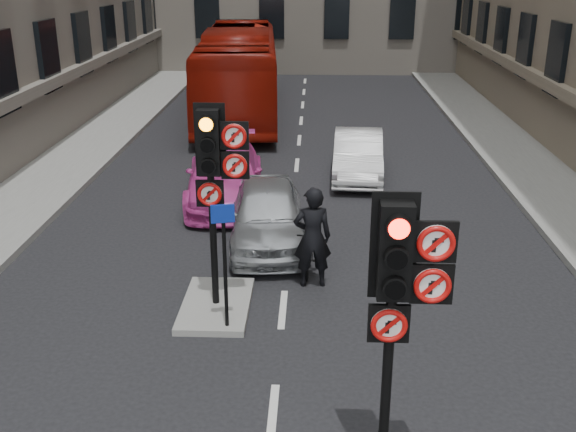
# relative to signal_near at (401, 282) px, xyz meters

# --- Properties ---
(pavement_left) EXTENTS (3.00, 50.00, 0.16)m
(pavement_left) POSITION_rel_signal_near_xyz_m (-8.69, 11.01, -2.50)
(pavement_left) COLOR gray
(pavement_left) RESTS_ON ground
(pavement_right) EXTENTS (3.00, 50.00, 0.16)m
(pavement_right) POSITION_rel_signal_near_xyz_m (5.71, 11.01, -2.50)
(pavement_right) COLOR gray
(pavement_right) RESTS_ON ground
(centre_island) EXTENTS (1.20, 2.00, 0.12)m
(centre_island) POSITION_rel_signal_near_xyz_m (-2.69, 4.01, -2.52)
(centre_island) COLOR gray
(centre_island) RESTS_ON ground
(signal_near) EXTENTS (0.91, 0.40, 3.58)m
(signal_near) POSITION_rel_signal_near_xyz_m (0.00, 0.00, 0.00)
(signal_near) COLOR black
(signal_near) RESTS_ON ground
(signal_far) EXTENTS (0.91, 0.40, 3.58)m
(signal_far) POSITION_rel_signal_near_xyz_m (-2.60, 4.00, 0.12)
(signal_far) COLOR black
(signal_far) RESTS_ON centre_island
(car_silver) EXTENTS (1.94, 4.13, 1.37)m
(car_silver) POSITION_rel_signal_near_xyz_m (-1.96, 7.01, -1.90)
(car_silver) COLOR #999DA0
(car_silver) RESTS_ON ground
(car_white) EXTENTS (1.57, 3.96, 1.28)m
(car_white) POSITION_rel_signal_near_xyz_m (0.29, 11.96, -1.94)
(car_white) COLOR silver
(car_white) RESTS_ON ground
(car_pink) EXTENTS (2.34, 4.85, 1.36)m
(car_pink) POSITION_rel_signal_near_xyz_m (-3.25, 9.84, -1.90)
(car_pink) COLOR #CE3C99
(car_pink) RESTS_ON ground
(bus_red) EXTENTS (3.68, 12.27, 3.37)m
(bus_red) POSITION_rel_signal_near_xyz_m (-3.99, 20.19, -0.90)
(bus_red) COLOR maroon
(bus_red) RESTS_ON ground
(motorcycle) EXTENTS (0.48, 1.57, 0.94)m
(motorcycle) POSITION_rel_signal_near_xyz_m (-1.05, 5.71, -2.11)
(motorcycle) COLOR black
(motorcycle) RESTS_ON ground
(motorcyclist) EXTENTS (0.77, 0.56, 1.98)m
(motorcyclist) POSITION_rel_signal_near_xyz_m (-0.98, 5.01, -1.59)
(motorcyclist) COLOR black
(motorcyclist) RESTS_ON ground
(info_sign) EXTENTS (0.37, 0.15, 2.18)m
(info_sign) POSITION_rel_signal_near_xyz_m (-2.39, 3.19, -1.06)
(info_sign) COLOR black
(info_sign) RESTS_ON centre_island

